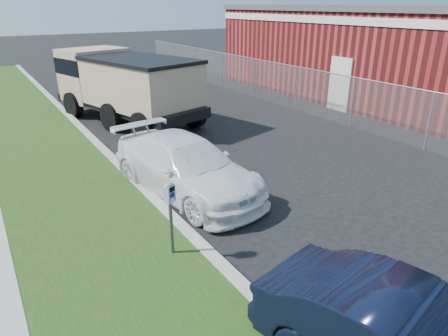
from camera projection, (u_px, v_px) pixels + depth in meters
ground at (302, 212)px, 8.75m from camera, size 120.00×120.00×0.00m
streetside at (10, 241)px, 7.56m from camera, size 6.12×50.00×0.15m
chainlink_fence at (298, 80)px, 16.70m from camera, size 0.06×30.06×30.00m
brick_building at (375, 49)px, 20.09m from camera, size 9.20×14.20×4.17m
parking_meter at (170, 203)px, 6.73m from camera, size 0.22×0.19×1.36m
white_wagon at (185, 165)px, 9.51m from camera, size 2.51×4.77×1.32m
dump_truck at (123, 83)px, 15.07m from camera, size 4.06×6.95×2.57m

